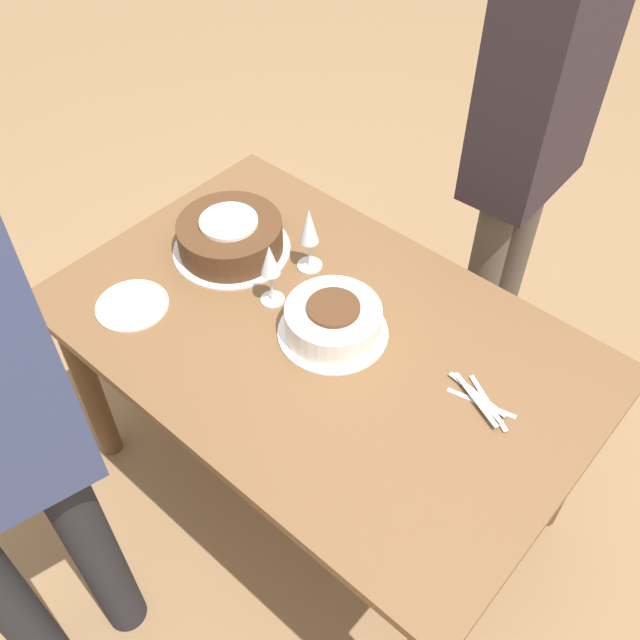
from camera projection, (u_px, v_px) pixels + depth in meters
name	position (u px, v px, depth m)	size (l,w,h in m)	color
ground_plane	(320.00, 480.00, 2.37)	(12.00, 12.00, 0.00)	#8E6B47
dining_table	(320.00, 361.00, 1.91)	(1.40, 0.90, 0.74)	brown
cake_center_white	(333.00, 321.00, 1.79)	(0.28, 0.28, 0.10)	white
cake_front_chocolate	(230.00, 236.00, 2.01)	(0.34, 0.34, 0.11)	white
wine_glass_near	(270.00, 264.00, 1.81)	(0.06, 0.06, 0.19)	silver
wine_glass_far	(309.00, 229.00, 1.90)	(0.07, 0.07, 0.20)	silver
dessert_plate_right	(132.00, 305.00, 1.89)	(0.19, 0.19, 0.01)	beige
fork_pile	(480.00, 400.00, 1.67)	(0.19, 0.10, 0.01)	silver
person_cutting	(534.00, 126.00, 2.03)	(0.23, 0.41, 1.63)	#4C4238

